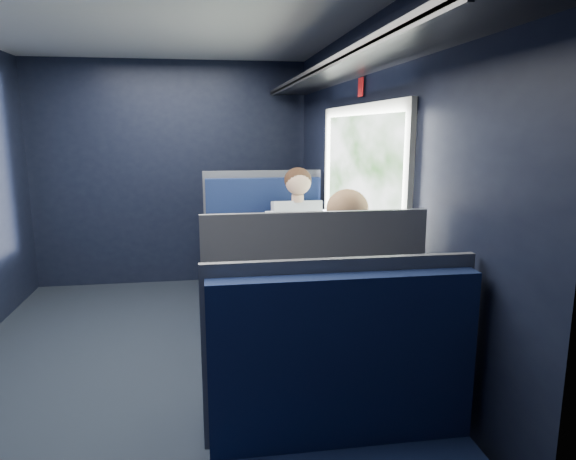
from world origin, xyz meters
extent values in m
cube|color=black|center=(0.00, 0.00, -0.01)|extent=(2.80, 4.20, 0.01)
cube|color=black|center=(1.45, 0.00, 1.15)|extent=(0.10, 4.20, 2.30)
cube|color=black|center=(0.00, 2.15, 1.15)|extent=(2.80, 0.10, 2.30)
cube|color=black|center=(0.00, -2.15, 1.15)|extent=(2.80, 0.10, 2.30)
cube|color=silver|center=(0.00, 0.00, 2.35)|extent=(2.80, 4.20, 0.10)
cube|color=beige|center=(1.38, 0.00, 1.74)|extent=(0.03, 1.84, 0.07)
cube|color=beige|center=(1.38, 0.00, 0.90)|extent=(0.03, 1.84, 0.07)
cube|color=beige|center=(1.38, -0.89, 1.32)|extent=(0.03, 0.07, 0.78)
cube|color=beige|center=(1.38, 0.89, 1.32)|extent=(0.03, 0.07, 0.78)
cube|color=black|center=(1.22, 0.00, 1.98)|extent=(0.36, 4.10, 0.04)
cube|color=black|center=(1.05, 0.00, 1.96)|extent=(0.02, 4.10, 0.03)
cube|color=red|center=(1.38, 0.00, 1.89)|extent=(0.01, 0.10, 0.12)
cylinder|color=#54565E|center=(0.88, 0.00, 0.35)|extent=(0.08, 0.08, 0.70)
cube|color=silver|center=(1.06, 0.00, 0.72)|extent=(0.62, 1.00, 0.04)
cube|color=#0E183E|center=(0.85, 0.78, 0.23)|extent=(1.00, 0.50, 0.45)
cube|color=#0E183E|center=(0.85, 1.08, 0.82)|extent=(1.00, 0.10, 0.75)
cube|color=#54565E|center=(0.85, 1.14, 0.85)|extent=(1.04, 0.03, 0.82)
cube|color=#54565E|center=(0.85, 0.73, 0.55)|extent=(0.06, 0.40, 0.20)
cube|color=#3F0D1F|center=(0.53, 0.86, 0.57)|extent=(0.35, 0.20, 0.24)
cylinder|color=#3F0D1F|center=(0.53, 0.86, 0.74)|extent=(0.04, 0.14, 0.03)
cylinder|color=silver|center=(0.79, 0.61, 0.58)|extent=(0.10, 0.10, 0.26)
cylinder|color=#1928BD|center=(0.79, 0.61, 0.74)|extent=(0.05, 0.05, 0.06)
cube|color=#0E183E|center=(0.85, -0.78, 0.23)|extent=(1.00, 0.50, 0.45)
cube|color=#0E183E|center=(0.85, -1.08, 0.82)|extent=(1.00, 0.10, 0.75)
cube|color=#54565E|center=(0.85, -1.14, 0.85)|extent=(1.04, 0.03, 0.82)
cube|color=#54565E|center=(0.85, -0.73, 0.55)|extent=(0.06, 0.40, 0.20)
cube|color=#0E183E|center=(0.85, 1.88, 0.23)|extent=(1.00, 0.40, 0.45)
cube|color=#0E183E|center=(0.85, 1.64, 0.78)|extent=(1.00, 0.10, 0.66)
cube|color=#54565E|center=(0.85, 1.59, 0.80)|extent=(1.04, 0.03, 0.72)
cube|color=#0E183E|center=(0.85, -1.64, 0.78)|extent=(1.00, 0.10, 0.66)
cube|color=#54565E|center=(0.85, -1.59, 0.80)|extent=(1.04, 0.03, 0.72)
cube|color=black|center=(1.10, 0.64, 0.53)|extent=(0.36, 0.44, 0.16)
cube|color=black|center=(1.10, 0.44, 0.23)|extent=(0.32, 0.12, 0.45)
cube|color=silver|center=(1.10, 0.80, 0.78)|extent=(0.40, 0.29, 0.53)
cylinder|color=#D8A88C|center=(1.10, 0.76, 1.06)|extent=(0.10, 0.10, 0.06)
sphere|color=#D8A88C|center=(1.10, 0.74, 1.20)|extent=(0.21, 0.21, 0.21)
sphere|color=#382114|center=(1.10, 0.76, 1.21)|extent=(0.22, 0.22, 0.22)
cube|color=silver|center=(0.88, 0.76, 0.78)|extent=(0.09, 0.12, 0.34)
cube|color=silver|center=(1.32, 0.76, 0.78)|extent=(0.09, 0.12, 0.34)
cube|color=black|center=(1.10, -0.64, 0.53)|extent=(0.36, 0.44, 0.16)
cube|color=black|center=(1.10, -0.44, 0.23)|extent=(0.32, 0.12, 0.45)
cube|color=black|center=(1.10, -0.80, 0.78)|extent=(0.40, 0.29, 0.53)
cylinder|color=#D8A88C|center=(1.10, -0.76, 1.06)|extent=(0.10, 0.10, 0.06)
sphere|color=#D8A88C|center=(1.10, -0.74, 1.20)|extent=(0.21, 0.21, 0.21)
sphere|color=tan|center=(1.10, -0.76, 1.21)|extent=(0.22, 0.22, 0.22)
cube|color=black|center=(0.88, -0.76, 0.78)|extent=(0.09, 0.12, 0.34)
cube|color=black|center=(1.32, -0.76, 0.78)|extent=(0.09, 0.12, 0.34)
cube|color=tan|center=(1.10, -0.86, 0.90)|extent=(0.26, 0.07, 0.36)
cube|color=white|center=(0.90, 0.12, 0.74)|extent=(0.72, 0.91, 0.01)
cube|color=silver|center=(1.23, 0.11, 0.75)|extent=(0.25, 0.32, 0.01)
cube|color=silver|center=(1.34, 0.11, 0.86)|extent=(0.03, 0.30, 0.21)
cube|color=black|center=(1.33, 0.11, 0.86)|extent=(0.02, 0.27, 0.17)
cylinder|color=silver|center=(1.27, 0.18, 0.83)|extent=(0.07, 0.07, 0.19)
cylinder|color=#1928BD|center=(1.27, 0.18, 0.95)|extent=(0.04, 0.04, 0.04)
cylinder|color=white|center=(1.24, 0.36, 0.78)|extent=(0.06, 0.06, 0.08)
camera|label=1|loc=(0.37, -3.36, 1.63)|focal=32.00mm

